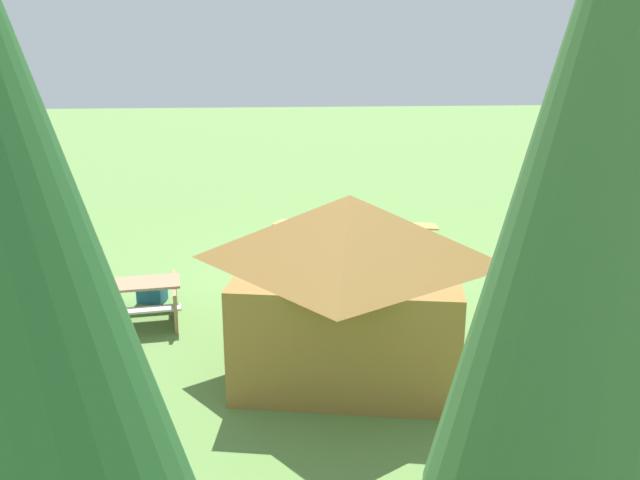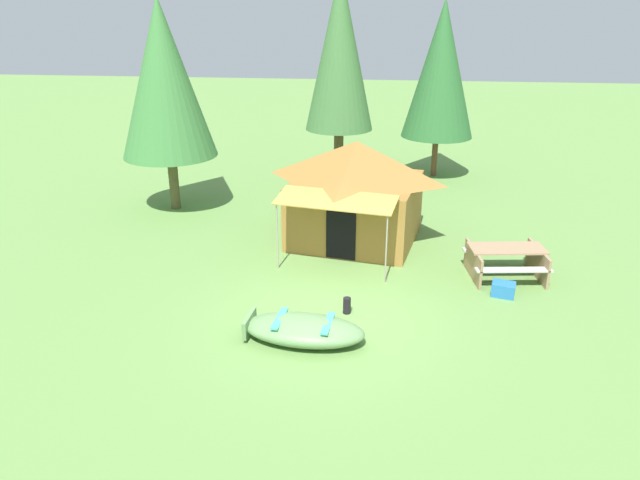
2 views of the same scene
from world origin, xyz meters
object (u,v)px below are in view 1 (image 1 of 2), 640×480
Objects in this scene: canvas_cabin_tent at (349,280)px; fuel_can at (320,268)px; beached_rowboat at (348,248)px; picnic_table at (131,298)px; cooler_box at (152,294)px.

canvas_cabin_tent reaches higher than fuel_can.
canvas_cabin_tent is at bearing 91.27° from fuel_can.
picnic_table is (4.34, 3.39, 0.22)m from beached_rowboat.
picnic_table is at bearing 31.64° from fuel_can.
fuel_can is at bearing -148.36° from picnic_table.
canvas_cabin_tent is 9.27× the size of cooler_box.
beached_rowboat is 6.96× the size of fuel_can.
cooler_box is at bearing -40.62° from canvas_cabin_tent.
fuel_can is at bearing 57.42° from beached_rowboat.
cooler_box is at bearing 19.48° from fuel_can.
beached_rowboat is 5.52m from picnic_table.
cooler_box is (4.15, 2.39, -0.09)m from beached_rowboat.
canvas_cabin_tent is at bearing 151.65° from picnic_table.
canvas_cabin_tent is at bearing 82.95° from beached_rowboat.
picnic_table is 1.07m from cooler_box.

